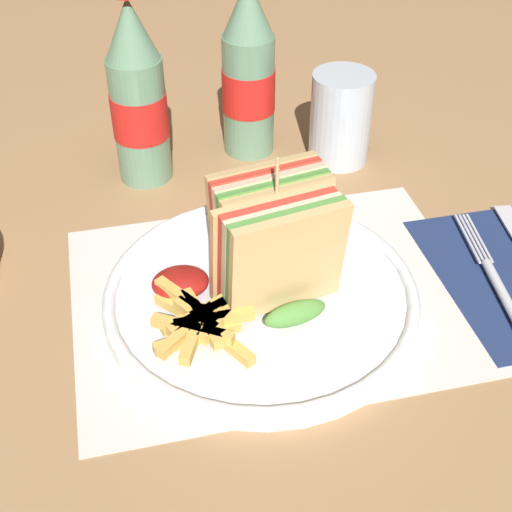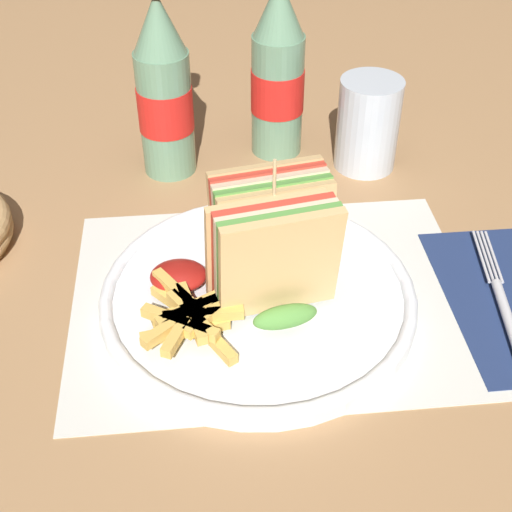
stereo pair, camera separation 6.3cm
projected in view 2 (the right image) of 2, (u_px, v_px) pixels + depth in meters
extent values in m
plane|color=#9E754C|center=(266.00, 318.00, 0.63)|extent=(4.00, 4.00, 0.00)
cube|color=silver|center=(273.00, 296.00, 0.65)|extent=(0.36, 0.28, 0.00)
cylinder|color=white|center=(258.00, 299.00, 0.64)|extent=(0.28, 0.28, 0.01)
torus|color=white|center=(258.00, 293.00, 0.63)|extent=(0.28, 0.28, 0.01)
cube|color=tan|center=(280.00, 266.00, 0.57)|extent=(0.10, 0.04, 0.10)
cube|color=#518E3D|center=(277.00, 260.00, 0.58)|extent=(0.10, 0.04, 0.10)
cube|color=beige|center=(274.00, 255.00, 0.59)|extent=(0.10, 0.04, 0.10)
cube|color=red|center=(271.00, 250.00, 0.59)|extent=(0.10, 0.04, 0.10)
cube|color=tan|center=(269.00, 245.00, 0.60)|extent=(0.10, 0.04, 0.10)
ellipsoid|color=#518E3D|center=(285.00, 317.00, 0.59)|extent=(0.06, 0.03, 0.02)
cube|color=tan|center=(278.00, 243.00, 0.60)|extent=(0.10, 0.04, 0.10)
cube|color=#518E3D|center=(275.00, 236.00, 0.61)|extent=(0.10, 0.04, 0.10)
cube|color=beige|center=(272.00, 230.00, 0.61)|extent=(0.10, 0.04, 0.10)
cube|color=red|center=(269.00, 223.00, 0.62)|extent=(0.10, 0.04, 0.10)
cube|color=tan|center=(267.00, 217.00, 0.62)|extent=(0.10, 0.04, 0.10)
ellipsoid|color=#518E3D|center=(278.00, 280.00, 0.62)|extent=(0.06, 0.03, 0.02)
cylinder|color=tan|center=(273.00, 228.00, 0.59)|extent=(0.00, 0.00, 0.13)
cube|color=gold|center=(176.00, 307.00, 0.60)|extent=(0.04, 0.05, 0.01)
cube|color=gold|center=(183.00, 312.00, 0.60)|extent=(0.06, 0.02, 0.01)
cube|color=gold|center=(207.00, 310.00, 0.60)|extent=(0.05, 0.02, 0.01)
cube|color=gold|center=(185.00, 331.00, 0.58)|extent=(0.07, 0.02, 0.01)
cube|color=gold|center=(210.00, 336.00, 0.58)|extent=(0.04, 0.06, 0.01)
cube|color=gold|center=(181.00, 328.00, 0.57)|extent=(0.03, 0.06, 0.01)
cube|color=gold|center=(175.00, 323.00, 0.58)|extent=(0.06, 0.05, 0.01)
cube|color=gold|center=(204.00, 307.00, 0.59)|extent=(0.05, 0.03, 0.01)
cube|color=gold|center=(197.00, 306.00, 0.59)|extent=(0.05, 0.03, 0.01)
cube|color=gold|center=(210.00, 314.00, 0.58)|extent=(0.05, 0.05, 0.01)
cube|color=gold|center=(191.00, 313.00, 0.59)|extent=(0.02, 0.07, 0.01)
cube|color=gold|center=(203.00, 315.00, 0.58)|extent=(0.07, 0.01, 0.01)
cube|color=gold|center=(181.00, 294.00, 0.60)|extent=(0.05, 0.07, 0.01)
cube|color=gold|center=(189.00, 313.00, 0.59)|extent=(0.04, 0.05, 0.01)
cube|color=gold|center=(189.00, 312.00, 0.59)|extent=(0.06, 0.03, 0.01)
cube|color=gold|center=(180.00, 323.00, 0.58)|extent=(0.06, 0.04, 0.01)
ellipsoid|color=maroon|center=(178.00, 276.00, 0.63)|extent=(0.05, 0.04, 0.02)
cylinder|color=silver|center=(511.00, 327.00, 0.61)|extent=(0.02, 0.11, 0.01)
cylinder|color=silver|center=(481.00, 256.00, 0.68)|extent=(0.01, 0.08, 0.00)
cylinder|color=silver|center=(485.00, 256.00, 0.68)|extent=(0.01, 0.08, 0.00)
cylinder|color=silver|center=(490.00, 256.00, 0.68)|extent=(0.01, 0.08, 0.00)
cylinder|color=silver|center=(494.00, 256.00, 0.68)|extent=(0.01, 0.08, 0.00)
cylinder|color=slate|center=(166.00, 114.00, 0.77)|extent=(0.06, 0.06, 0.14)
cylinder|color=red|center=(165.00, 108.00, 0.77)|extent=(0.06, 0.06, 0.05)
cone|color=slate|center=(158.00, 23.00, 0.71)|extent=(0.06, 0.06, 0.06)
cylinder|color=slate|center=(277.00, 96.00, 0.81)|extent=(0.06, 0.06, 0.14)
cylinder|color=red|center=(277.00, 90.00, 0.80)|extent=(0.06, 0.06, 0.05)
cone|color=slate|center=(279.00, 7.00, 0.74)|extent=(0.06, 0.06, 0.06)
cylinder|color=silver|center=(368.00, 124.00, 0.79)|extent=(0.07, 0.07, 0.10)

